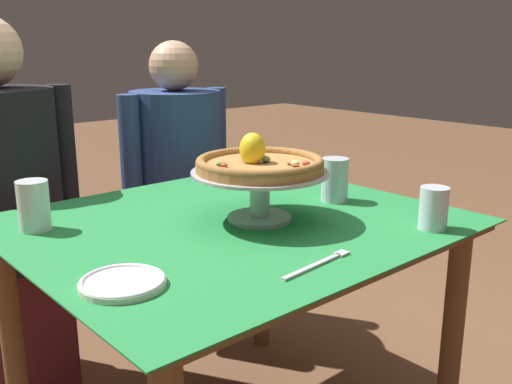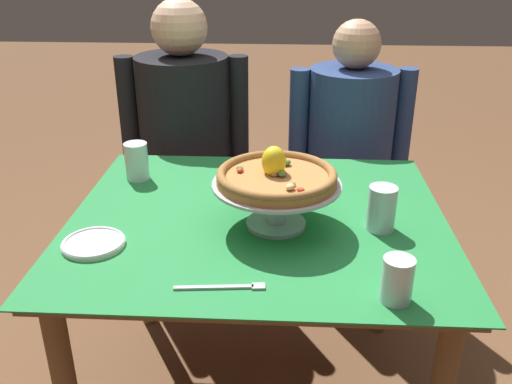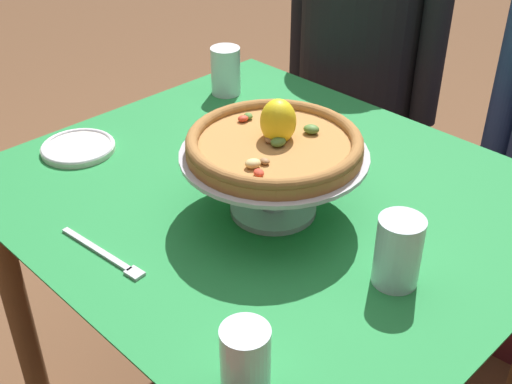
{
  "view_description": "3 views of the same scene",
  "coord_description": "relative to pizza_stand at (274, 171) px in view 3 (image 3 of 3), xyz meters",
  "views": [
    {
      "loc": [
        -0.91,
        -1.13,
        1.17
      ],
      "look_at": [
        0.1,
        0.02,
        0.77
      ],
      "focal_mm": 40.16,
      "sensor_mm": 36.0,
      "label": 1
    },
    {
      "loc": [
        0.07,
        -1.45,
        1.46
      ],
      "look_at": [
        -0.0,
        -0.07,
        0.83
      ],
      "focal_mm": 38.84,
      "sensor_mm": 36.0,
      "label": 2
    },
    {
      "loc": [
        0.8,
        -0.84,
        1.46
      ],
      "look_at": [
        0.04,
        -0.08,
        0.76
      ],
      "focal_mm": 46.44,
      "sensor_mm": 36.0,
      "label": 3
    }
  ],
  "objects": [
    {
      "name": "water_glass_front_right",
      "position": [
        0.28,
        -0.34,
        -0.05
      ],
      "size": [
        0.07,
        0.07,
        0.11
      ],
      "color": "silver",
      "rests_on": "dining_table"
    },
    {
      "name": "dinner_fork",
      "position": [
        -0.11,
        -0.32,
        -0.09
      ],
      "size": [
        0.22,
        0.04,
        0.01
      ],
      "color": "#B7B7C1",
      "rests_on": "dining_table"
    },
    {
      "name": "side_plate",
      "position": [
        -0.48,
        -0.14,
        -0.08
      ],
      "size": [
        0.17,
        0.17,
        0.02
      ],
      "color": "silver",
      "rests_on": "dining_table"
    },
    {
      "name": "dining_table",
      "position": [
        -0.05,
        0.05,
        -0.2
      ],
      "size": [
        1.1,
        0.97,
        0.71
      ],
      "color": "brown",
      "rests_on": "ground"
    },
    {
      "name": "diner_left",
      "position": [
        -0.4,
        0.81,
        -0.18
      ],
      "size": [
        0.54,
        0.41,
        1.25
      ],
      "color": "maroon",
      "rests_on": "ground"
    },
    {
      "name": "water_glass_side_right",
      "position": [
        0.29,
        -0.0,
        -0.04
      ],
      "size": [
        0.08,
        0.08,
        0.13
      ],
      "color": "silver",
      "rests_on": "dining_table"
    },
    {
      "name": "pizza_stand",
      "position": [
        0.0,
        0.0,
        0.0
      ],
      "size": [
        0.36,
        0.36,
        0.13
      ],
      "color": "#B7B7C1",
      "rests_on": "dining_table"
    },
    {
      "name": "pizza",
      "position": [
        -0.0,
        0.0,
        0.06
      ],
      "size": [
        0.33,
        0.33,
        0.1
      ],
      "color": "#AD753D",
      "rests_on": "pizza_stand"
    },
    {
      "name": "water_glass_back_left",
      "position": [
        -0.48,
        0.31,
        -0.04
      ],
      "size": [
        0.08,
        0.08,
        0.13
      ],
      "color": "white",
      "rests_on": "dining_table"
    }
  ]
}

